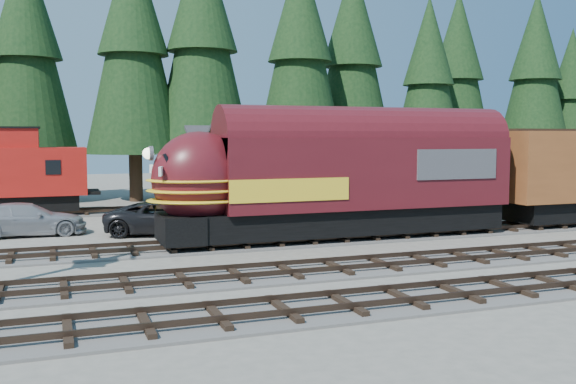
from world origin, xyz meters
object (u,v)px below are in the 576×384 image
object	(u,v)px
depot	(312,167)
pickup_truck_b	(27,219)
caboose	(3,176)
locomotive	(329,182)
pickup_truck_a	(166,218)

from	to	relation	value
depot	pickup_truck_b	distance (m)	14.77
caboose	pickup_truck_b	bearing A→B (deg)	-79.37
locomotive	pickup_truck_b	xyz separation A→B (m)	(-12.79, 6.19, -1.87)
depot	pickup_truck_a	distance (m)	8.92
locomotive	depot	bearing A→B (deg)	74.35
pickup_truck_a	pickup_truck_b	bearing A→B (deg)	90.23
pickup_truck_b	pickup_truck_a	bearing A→B (deg)	-106.38
locomotive	pickup_truck_a	size ratio (longest dim) A/B	2.93
caboose	pickup_truck_a	distance (m)	12.42
pickup_truck_b	locomotive	bearing A→B (deg)	-115.90
pickup_truck_b	depot	bearing A→B (deg)	-88.85
depot	caboose	bearing A→B (deg)	154.98
depot	pickup_truck_a	bearing A→B (deg)	-165.76
depot	pickup_truck_b	xyz separation A→B (m)	(-14.61, -0.31, -2.18)
depot	pickup_truck_a	xyz separation A→B (m)	(-8.39, -2.13, -2.17)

